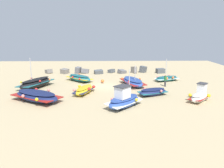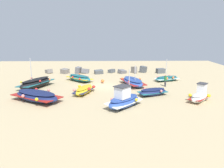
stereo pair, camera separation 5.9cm
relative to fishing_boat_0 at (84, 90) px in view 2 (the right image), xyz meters
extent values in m
plane|color=tan|center=(2.19, 3.37, -0.43)|extent=(49.23, 49.23, 0.00)
ellipsoid|color=gold|center=(0.00, 0.00, -0.05)|extent=(2.42, 3.90, 0.78)
cube|color=navy|center=(0.00, 0.00, -0.01)|extent=(2.42, 3.78, 0.07)
ellipsoid|color=gold|center=(0.00, 0.00, 0.28)|extent=(2.13, 3.43, 0.13)
sphere|color=#EA7F75|center=(-1.05, -0.66, 0.16)|extent=(0.35, 0.35, 0.35)
sphere|color=red|center=(0.61, -0.56, 0.28)|extent=(0.35, 0.35, 0.35)
sphere|color=yellow|center=(-0.61, 0.56, 0.29)|extent=(0.35, 0.35, 0.35)
sphere|color=red|center=(1.05, 0.66, 0.21)|extent=(0.35, 0.35, 0.35)
ellipsoid|color=#2D4C9E|center=(6.01, 3.84, 0.01)|extent=(3.24, 5.22, 0.89)
cube|color=maroon|center=(6.01, 3.84, 0.05)|extent=(3.25, 5.05, 0.08)
ellipsoid|color=navy|center=(6.01, 3.84, 0.38)|extent=(2.85, 4.59, 0.15)
cylinder|color=#B7B7BC|center=(6.20, 3.19, 1.41)|extent=(0.08, 0.08, 1.91)
sphere|color=red|center=(5.34, 2.44, 0.39)|extent=(0.25, 0.25, 0.25)
sphere|color=orange|center=(7.01, 4.14, 0.37)|extent=(0.25, 0.25, 0.25)
sphere|color=orange|center=(4.67, 4.62, 0.35)|extent=(0.25, 0.25, 0.25)
ellipsoid|color=#1E6670|center=(-1.33, 6.42, 0.00)|extent=(4.30, 4.15, 0.97)
cube|color=gold|center=(-1.33, 6.42, 0.04)|extent=(4.19, 4.04, 0.18)
ellipsoid|color=#1A565F|center=(-1.33, 6.42, 0.36)|extent=(3.76, 3.62, 0.23)
sphere|color=orange|center=(-1.53, 7.87, 0.31)|extent=(0.25, 0.25, 0.25)
sphere|color=red|center=(-2.23, 5.99, 0.26)|extent=(0.25, 0.25, 0.25)
sphere|color=#EA7F75|center=(-0.43, 6.85, 0.23)|extent=(0.25, 0.25, 0.25)
sphere|color=red|center=(-1.13, 4.98, 0.21)|extent=(0.25, 0.25, 0.25)
ellipsoid|color=#2D4C9E|center=(4.24, -4.71, 0.05)|extent=(3.97, 4.07, 1.06)
cube|color=white|center=(4.24, -4.71, 0.09)|extent=(3.87, 3.95, 0.19)
ellipsoid|color=navy|center=(4.24, -4.71, 0.45)|extent=(3.46, 3.55, 0.25)
cube|color=silver|center=(4.06, -4.90, 1.07)|extent=(1.57, 1.58, 1.10)
cube|color=#333338|center=(4.06, -4.90, 1.65)|extent=(1.82, 1.83, 0.06)
cylinder|color=#B7B7BC|center=(4.73, -4.18, 1.81)|extent=(0.08, 0.08, 2.56)
sphere|color=yellow|center=(5.38, -4.82, 0.31)|extent=(0.29, 0.29, 0.29)
sphere|color=#EA7F75|center=(3.09, -4.60, 0.31)|extent=(0.29, 0.29, 0.29)
ellipsoid|color=navy|center=(-4.60, -2.71, 0.06)|extent=(5.83, 4.75, 1.03)
cube|color=maroon|center=(-4.60, -2.71, 0.11)|extent=(5.69, 4.70, 0.12)
ellipsoid|color=#151E45|center=(-4.60, -2.71, 0.48)|extent=(5.13, 4.17, 0.19)
sphere|color=yellow|center=(-4.02, -4.52, 0.31)|extent=(0.32, 0.32, 0.32)
sphere|color=#EA7F75|center=(-3.55, -1.89, 0.50)|extent=(0.32, 0.32, 0.32)
sphere|color=#EA7F75|center=(-5.65, -3.53, 0.36)|extent=(0.32, 0.32, 0.32)
sphere|color=red|center=(-5.18, -0.90, 0.32)|extent=(0.32, 0.32, 0.32)
ellipsoid|color=navy|center=(7.71, -0.94, -0.06)|extent=(3.64, 2.52, 0.80)
cube|color=#1E6670|center=(7.71, -0.94, -0.02)|extent=(3.52, 2.50, 0.11)
ellipsoid|color=#151E45|center=(7.71, -0.94, 0.26)|extent=(3.19, 2.20, 0.16)
sphere|color=#EA7F75|center=(8.54, -1.43, 0.21)|extent=(0.27, 0.27, 0.27)
sphere|color=#EA7F75|center=(6.87, -0.46, 0.23)|extent=(0.27, 0.27, 0.27)
ellipsoid|color=black|center=(-6.39, 2.85, 0.13)|extent=(3.98, 5.52, 1.27)
cube|color=#1E6670|center=(-6.39, 2.85, 0.18)|extent=(3.90, 5.33, 0.25)
ellipsoid|color=black|center=(-6.39, 2.85, 0.60)|extent=(3.45, 4.83, 0.31)
cylinder|color=#B7B7BC|center=(-6.67, 2.24, 2.05)|extent=(0.08, 0.08, 2.73)
sphere|color=yellow|center=(-7.93, 2.07, 0.46)|extent=(0.24, 0.24, 0.24)
sphere|color=red|center=(-5.59, 2.00, 0.62)|extent=(0.24, 0.24, 0.24)
sphere|color=red|center=(-7.19, 3.71, 0.61)|extent=(0.24, 0.24, 0.24)
sphere|color=orange|center=(-4.85, 3.63, 0.44)|extent=(0.24, 0.24, 0.24)
ellipsoid|color=#1E6670|center=(11.16, 6.26, -0.09)|extent=(3.88, 2.48, 0.68)
cube|color=white|center=(11.16, 6.26, -0.06)|extent=(3.76, 2.48, 0.06)
ellipsoid|color=#1A565F|center=(11.16, 6.26, 0.19)|extent=(3.41, 2.18, 0.11)
cylinder|color=#B7B7BC|center=(10.98, 6.20, 1.51)|extent=(0.08, 0.08, 2.54)
sphere|color=#EA7F75|center=(9.93, 6.67, 0.10)|extent=(0.31, 0.31, 0.31)
sphere|color=orange|center=(10.95, 5.34, 0.15)|extent=(0.31, 0.31, 0.31)
sphere|color=#EA7F75|center=(10.89, 7.01, 0.08)|extent=(0.31, 0.31, 0.31)
sphere|color=orange|center=(11.90, 5.68, 0.20)|extent=(0.31, 0.31, 0.31)
sphere|color=#EA7F75|center=(11.85, 7.35, 0.16)|extent=(0.31, 0.31, 0.31)
ellipsoid|color=white|center=(12.04, -3.15, -0.04)|extent=(3.01, 3.12, 0.86)
cube|color=maroon|center=(12.04, -3.15, 0.00)|extent=(2.94, 3.04, 0.13)
ellipsoid|color=beige|center=(12.04, -3.15, 0.30)|extent=(2.63, 2.72, 0.18)
cube|color=white|center=(12.40, -2.75, 0.85)|extent=(1.13, 1.13, 0.97)
cube|color=#333338|center=(12.40, -2.75, 1.36)|extent=(1.31, 1.32, 0.06)
sphere|color=yellow|center=(11.12, -3.03, 0.20)|extent=(0.35, 0.35, 0.35)
sphere|color=yellow|center=(12.96, -3.26, 0.20)|extent=(0.35, 0.35, 0.35)
cylinder|color=#2D2D38|center=(10.15, 3.03, -0.03)|extent=(0.14, 0.14, 0.80)
cylinder|color=#2D2D38|center=(10.12, 3.19, -0.03)|extent=(0.14, 0.14, 0.80)
cylinder|color=#236B33|center=(10.14, 3.11, 0.66)|extent=(0.32, 0.32, 0.57)
sphere|color=tan|center=(10.14, 3.11, 1.05)|extent=(0.22, 0.22, 0.22)
cube|color=slate|center=(-7.30, 12.71, -0.10)|extent=(1.48, 1.48, 0.85)
cube|color=slate|center=(-4.52, 12.31, -0.04)|extent=(1.57, 1.57, 0.91)
cube|color=slate|center=(-2.28, 12.41, 0.10)|extent=(1.15, 1.26, 1.21)
cube|color=slate|center=(-1.13, 12.65, -0.07)|extent=(1.36, 1.02, 0.98)
cube|color=#4C5156|center=(1.19, 11.88, -0.12)|extent=(1.59, 1.33, 0.80)
cube|color=#4C5156|center=(3.36, 13.02, -0.15)|extent=(1.37, 1.44, 0.65)
cube|color=slate|center=(5.16, 12.35, -0.15)|extent=(1.65, 1.60, 0.84)
cube|color=slate|center=(7.21, 12.63, 0.11)|extent=(1.07, 1.27, 1.24)
cube|color=#4C5156|center=(8.85, 13.11, 0.10)|extent=(1.45, 1.33, 1.21)
cube|color=#4C5156|center=(11.69, 12.37, -0.04)|extent=(1.55, 1.23, 0.80)
cylinder|color=#3F3F42|center=(1.99, 5.08, -0.38)|extent=(0.08, 0.08, 0.10)
sphere|color=orange|center=(1.99, 5.08, -0.10)|extent=(0.45, 0.45, 0.45)
camera|label=1|loc=(2.65, -24.67, 6.64)|focal=35.65mm
camera|label=2|loc=(2.71, -24.68, 6.64)|focal=35.65mm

